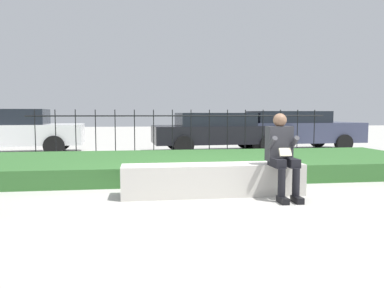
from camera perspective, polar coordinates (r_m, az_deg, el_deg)
name	(u,v)px	position (r m, az deg, el deg)	size (l,w,h in m)	color
ground_plane	(211,195)	(6.00, 2.98, -7.79)	(60.00, 60.00, 0.00)	#B2AFA8
stone_bench	(213,181)	(5.96, 3.27, -5.69)	(2.88, 0.52, 0.50)	beige
person_seated_reader	(282,151)	(5.89, 13.50, -1.08)	(0.42, 0.73, 1.30)	black
grass_berm	(192,165)	(8.22, -0.04, -3.16)	(10.09, 3.22, 0.34)	#33662D
iron_fence	(182,134)	(10.12, -1.57, 1.51)	(8.09, 0.03, 1.39)	black
car_parked_left	(13,130)	(13.08, -25.66, 1.90)	(4.33, 2.24, 1.42)	silver
car_parked_right	(291,129)	(13.51, 14.87, 2.19)	(4.71, 2.06, 1.36)	#383D56
car_parked_center	(218,131)	(12.53, 4.02, 2.02)	(4.53, 2.20, 1.30)	black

